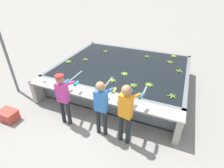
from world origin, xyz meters
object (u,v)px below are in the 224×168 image
banana_bunch_floating_2 (106,51)px  support_post_left (5,51)px  banana_bunch_floating_11 (170,62)px  banana_bunch_floating_3 (149,85)px  knife_0 (47,81)px  banana_bunch_floating_6 (112,80)px  worker_2 (126,109)px  banana_bunch_floating_5 (69,62)px  banana_bunch_floating_8 (147,57)px  worker_1 (102,104)px  banana_bunch_floating_1 (86,60)px  banana_bunch_floating_0 (134,85)px  worker_0 (63,95)px  banana_bunch_floating_4 (172,96)px  banana_bunch_floating_10 (125,74)px  banana_bunch_floating_9 (174,56)px  crate (9,115)px  banana_bunch_floating_7 (179,71)px

banana_bunch_floating_2 → support_post_left: bearing=-126.3°
banana_bunch_floating_11 → banana_bunch_floating_2: bearing=178.3°
banana_bunch_floating_3 → knife_0: size_ratio=0.96×
banana_bunch_floating_2 → banana_bunch_floating_6: (1.28, -2.30, 0.00)m
worker_2 → banana_bunch_floating_2: bearing=120.7°
banana_bunch_floating_3 → support_post_left: size_ratio=0.09×
banana_bunch_floating_5 → banana_bunch_floating_8: size_ratio=1.01×
worker_1 → banana_bunch_floating_6: (-0.29, 1.43, -0.15)m
banana_bunch_floating_1 → banana_bunch_floating_6: (1.66, -1.14, 0.00)m
banana_bunch_floating_0 → worker_0: bearing=-137.6°
worker_1 → banana_bunch_floating_1: size_ratio=5.99×
banana_bunch_floating_8 → knife_0: (-2.51, -3.28, -0.01)m
worker_1 → banana_bunch_floating_0: size_ratio=5.88×
worker_1 → worker_0: bearing=-178.9°
banana_bunch_floating_4 → banana_bunch_floating_10: same height
banana_bunch_floating_5 → banana_bunch_floating_9: size_ratio=1.01×
banana_bunch_floating_0 → crate: bearing=-148.1°
banana_bunch_floating_0 → banana_bunch_floating_9: same height
banana_bunch_floating_7 → banana_bunch_floating_9: bearing=103.3°
worker_1 → banana_bunch_floating_3: bearing=62.0°
banana_bunch_floating_2 → banana_bunch_floating_7: 3.32m
worker_0 → worker_2: 1.79m
banana_bunch_floating_0 → crate: banana_bunch_floating_0 is taller
banana_bunch_floating_9 → knife_0: size_ratio=0.95×
banana_bunch_floating_11 → support_post_left: bearing=-149.5°
worker_0 → banana_bunch_floating_5: size_ratio=5.70×
worker_0 → support_post_left: bearing=166.3°
banana_bunch_floating_2 → knife_0: size_ratio=0.95×
worker_1 → support_post_left: size_ratio=0.52×
worker_1 → banana_bunch_floating_5: (-2.47, 2.12, -0.15)m
banana_bunch_floating_1 → banana_bunch_floating_5: 0.68m
worker_0 → banana_bunch_floating_8: (1.42, 3.87, -0.13)m
banana_bunch_floating_3 → worker_2: bearing=-97.3°
banana_bunch_floating_3 → knife_0: (-3.09, -1.06, -0.01)m
banana_bunch_floating_4 → banana_bunch_floating_6: bearing=175.2°
support_post_left → worker_1: bearing=-9.4°
banana_bunch_floating_1 → banana_bunch_floating_8: 2.58m
banana_bunch_floating_0 → banana_bunch_floating_4: bearing=-6.6°
banana_bunch_floating_9 → support_post_left: bearing=-144.5°
worker_1 → crate: bearing=-167.6°
banana_bunch_floating_0 → support_post_left: support_post_left is taller
banana_bunch_floating_5 → knife_0: size_ratio=0.96×
banana_bunch_floating_7 → knife_0: 4.57m
banana_bunch_floating_0 → banana_bunch_floating_3: bearing=27.1°
worker_1 → worker_2: worker_2 is taller
banana_bunch_floating_8 → banana_bunch_floating_11: same height
banana_bunch_floating_1 → banana_bunch_floating_2: 1.22m
crate → banana_bunch_floating_9: bearing=50.0°
banana_bunch_floating_0 → banana_bunch_floating_8: bearing=93.4°
banana_bunch_floating_7 → banana_bunch_floating_4: bearing=-92.0°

